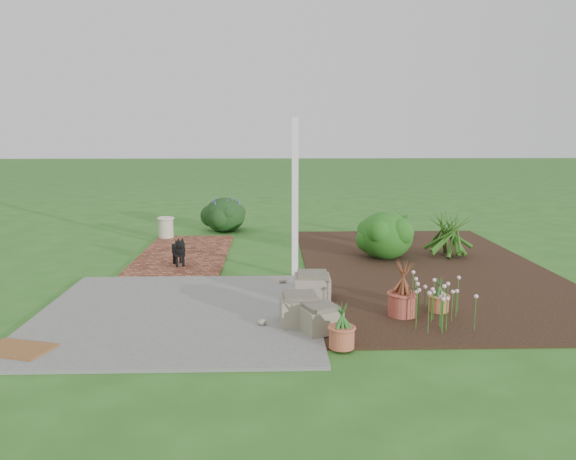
{
  "coord_description": "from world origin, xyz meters",
  "views": [
    {
      "loc": [
        -0.07,
        -8.59,
        2.28
      ],
      "look_at": [
        0.2,
        0.4,
        0.7
      ],
      "focal_mm": 35.0,
      "sensor_mm": 36.0,
      "label": 1
    }
  ],
  "objects_px": {
    "stone_trough_near": "(320,320)",
    "evergreen_shrub": "(385,234)",
    "black_dog": "(179,250)",
    "cream_ceramic_urn": "(166,228)"
  },
  "relations": [
    {
      "from": "evergreen_shrub",
      "to": "cream_ceramic_urn",
      "type": "bearing_deg",
      "value": 154.89
    },
    {
      "from": "stone_trough_near",
      "to": "black_dog",
      "type": "xyz_separation_m",
      "value": [
        -2.11,
        3.22,
        0.14
      ]
    },
    {
      "from": "black_dog",
      "to": "evergreen_shrub",
      "type": "xyz_separation_m",
      "value": [
        3.61,
        0.57,
        0.14
      ]
    },
    {
      "from": "black_dog",
      "to": "evergreen_shrub",
      "type": "relative_size",
      "value": 0.52
    },
    {
      "from": "stone_trough_near",
      "to": "evergreen_shrub",
      "type": "relative_size",
      "value": 0.4
    },
    {
      "from": "stone_trough_near",
      "to": "evergreen_shrub",
      "type": "distance_m",
      "value": 4.08
    },
    {
      "from": "black_dog",
      "to": "cream_ceramic_urn",
      "type": "distance_m",
      "value": 2.68
    },
    {
      "from": "black_dog",
      "to": "evergreen_shrub",
      "type": "distance_m",
      "value": 3.66
    },
    {
      "from": "stone_trough_near",
      "to": "cream_ceramic_urn",
      "type": "bearing_deg",
      "value": 115.82
    },
    {
      "from": "stone_trough_near",
      "to": "evergreen_shrub",
      "type": "height_order",
      "value": "evergreen_shrub"
    }
  ]
}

